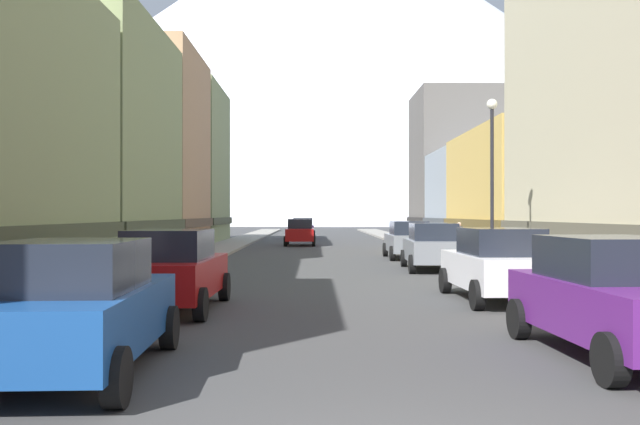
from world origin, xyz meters
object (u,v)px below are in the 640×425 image
Objects in this scene: car_right_1 at (498,264)px; streetlamp_right at (492,159)px; car_right_0 at (616,297)px; car_right_3 at (408,240)px; car_driving_0 at (303,228)px; car_left_1 at (172,270)px; car_right_2 at (432,246)px; car_left_0 at (76,307)px; car_driving_1 at (300,232)px; pedestrian_0 at (459,240)px; potted_plant_0 at (58,270)px.

car_right_1 is 7.37m from streetlamp_right.
car_right_3 is (0.00, 22.51, 0.00)m from car_right_0.
car_right_3 is 1.00× the size of car_driving_0.
car_left_1 is 13.19m from car_right_2.
car_left_1 is at bearing -125.18° from car_right_2.
car_driving_1 is (2.20, 37.50, 0.00)m from car_left_0.
streetlamp_right reaches higher than car_right_3.
car_driving_0 is at bearing 106.80° from pedestrian_0.
car_left_1 is at bearing -92.89° from car_driving_0.
pedestrian_0 is (2.45, 0.14, -0.03)m from car_right_3.
car_right_2 and car_driving_1 have the same top height.
car_driving_0 is at bearing 97.32° from car_right_1.
pedestrian_0 is (2.45, 6.83, -0.03)m from car_right_2.
car_left_0 and car_right_0 have the same top height.
car_left_0 is at bearing -89.97° from car_left_1.
car_left_0 is 7.67m from car_right_0.
car_right_3 is 2.80× the size of pedestrian_0.
car_right_3 is 2.45m from pedestrian_0.
car_right_2 is at bearing 54.82° from car_left_1.
car_right_2 is at bearing -75.34° from car_driving_1.
potted_plant_0 is at bearing -130.21° from pedestrian_0.
potted_plant_0 is at bearing -100.38° from car_driving_1.
car_left_1 is at bearing -113.51° from car_right_3.
car_right_2 is at bearing 39.32° from potted_plant_0.
car_left_0 and car_right_3 have the same top height.
car_driving_1 reaches higher than pedestrian_0.
car_right_1 is 42.40m from car_driving_0.
car_left_1 is 1.00× the size of car_right_3.
car_left_1 is 9.12m from car_right_0.
car_left_1 is at bearing -138.61° from streetlamp_right.
car_right_1 is 2.81× the size of pedestrian_0.
car_left_1 is 43.66m from car_driving_0.
streetlamp_right reaches higher than car_driving_0.
car_right_3 is (7.60, 17.47, 0.00)m from car_left_1.
car_right_1 is at bearing -2.01° from potted_plant_0.
car_right_3 is at bearing 72.13° from car_left_0.
car_right_1 is 0.76× the size of streetlamp_right.
car_driving_1 reaches higher than potted_plant_0.
car_right_3 is 1.00× the size of car_driving_1.
car_driving_0 and car_driving_1 have the same top height.
potted_plant_0 is (-10.80, 6.98, -0.17)m from car_right_0.
potted_plant_0 is 0.63× the size of pedestrian_0.
car_driving_1 is 2.79× the size of pedestrian_0.
car_right_0 is 12.86m from potted_plant_0.
car_left_0 is 10.79m from car_right_1.
car_left_0 is 17.14m from streetlamp_right.
car_left_1 and car_right_0 have the same top height.
car_right_2 is at bearing -109.76° from pedestrian_0.
streetlamp_right is (1.55, -2.71, 3.09)m from car_right_2.
streetlamp_right is at bearing -73.42° from car_driving_1.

